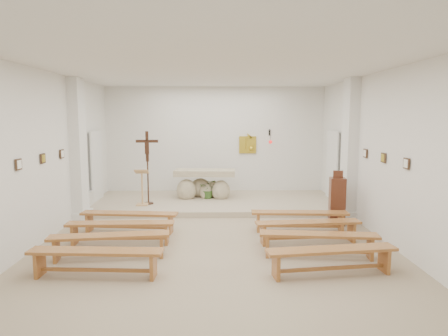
{
  "coord_description": "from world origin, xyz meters",
  "views": [
    {
      "loc": [
        0.03,
        -7.88,
        2.57
      ],
      "look_at": [
        0.22,
        1.6,
        1.33
      ],
      "focal_mm": 32.0,
      "sensor_mm": 36.0,
      "label": 1
    }
  ],
  "objects_px": {
    "bench_left_front": "(129,217)",
    "bench_right_third": "(318,239)",
    "altar": "(204,186)",
    "bench_left_second": "(121,228)",
    "bench_right_second": "(308,227)",
    "bench_left_third": "(110,241)",
    "bench_left_fourth": "(96,257)",
    "bench_right_front": "(300,217)",
    "lectern": "(142,187)",
    "crucifix_stand": "(147,162)",
    "donation_pedestal": "(337,201)",
    "bench_right_fourth": "(331,255)"
  },
  "relations": [
    {
      "from": "altar",
      "to": "bench_left_fourth",
      "type": "relative_size",
      "value": 0.84
    },
    {
      "from": "bench_right_fourth",
      "to": "altar",
      "type": "bearing_deg",
      "value": 104.47
    },
    {
      "from": "bench_left_second",
      "to": "bench_right_third",
      "type": "height_order",
      "value": "same"
    },
    {
      "from": "bench_left_third",
      "to": "bench_right_third",
      "type": "height_order",
      "value": "same"
    },
    {
      "from": "bench_right_front",
      "to": "bench_left_third",
      "type": "distance_m",
      "value": 4.14
    },
    {
      "from": "lectern",
      "to": "bench_left_fourth",
      "type": "relative_size",
      "value": 0.48
    },
    {
      "from": "donation_pedestal",
      "to": "bench_left_fourth",
      "type": "distance_m",
      "value": 5.68
    },
    {
      "from": "lectern",
      "to": "crucifix_stand",
      "type": "xyz_separation_m",
      "value": [
        0.14,
        0.16,
        0.66
      ]
    },
    {
      "from": "altar",
      "to": "crucifix_stand",
      "type": "bearing_deg",
      "value": -148.38
    },
    {
      "from": "altar",
      "to": "bench_right_fourth",
      "type": "relative_size",
      "value": 0.84
    },
    {
      "from": "bench_right_fourth",
      "to": "bench_right_second",
      "type": "bearing_deg",
      "value": 82.63
    },
    {
      "from": "crucifix_stand",
      "to": "bench_left_fourth",
      "type": "distance_m",
      "value": 4.81
    },
    {
      "from": "bench_left_second",
      "to": "bench_right_second",
      "type": "distance_m",
      "value": 3.79
    },
    {
      "from": "bench_right_second",
      "to": "bench_right_fourth",
      "type": "height_order",
      "value": "same"
    },
    {
      "from": "bench_left_front",
      "to": "bench_right_front",
      "type": "relative_size",
      "value": 1.0
    },
    {
      "from": "crucifix_stand",
      "to": "bench_left_front",
      "type": "xyz_separation_m",
      "value": [
        -0.04,
        -2.22,
        -0.97
      ]
    },
    {
      "from": "bench_right_fourth",
      "to": "crucifix_stand",
      "type": "bearing_deg",
      "value": 121.1
    },
    {
      "from": "bench_right_second",
      "to": "bench_left_fourth",
      "type": "distance_m",
      "value": 4.14
    },
    {
      "from": "donation_pedestal",
      "to": "bench_right_second",
      "type": "height_order",
      "value": "donation_pedestal"
    },
    {
      "from": "bench_right_front",
      "to": "bench_left_front",
      "type": "bearing_deg",
      "value": -176.94
    },
    {
      "from": "bench_right_front",
      "to": "bench_right_third",
      "type": "bearing_deg",
      "value": -86.94
    },
    {
      "from": "bench_right_third",
      "to": "bench_left_front",
      "type": "bearing_deg",
      "value": 162.53
    },
    {
      "from": "bench_right_second",
      "to": "bench_right_fourth",
      "type": "relative_size",
      "value": 1.0
    },
    {
      "from": "altar",
      "to": "bench_right_second",
      "type": "xyz_separation_m",
      "value": [
        2.23,
        -3.89,
        -0.16
      ]
    },
    {
      "from": "bench_right_front",
      "to": "bench_left_fourth",
      "type": "height_order",
      "value": "same"
    },
    {
      "from": "bench_left_front",
      "to": "bench_right_third",
      "type": "xyz_separation_m",
      "value": [
        3.79,
        -1.66,
        0.0
      ]
    },
    {
      "from": "bench_right_fourth",
      "to": "bench_left_front",
      "type": "bearing_deg",
      "value": 139.33
    },
    {
      "from": "bench_left_second",
      "to": "bench_left_front",
      "type": "bearing_deg",
      "value": 89.08
    },
    {
      "from": "altar",
      "to": "bench_left_second",
      "type": "relative_size",
      "value": 0.85
    },
    {
      "from": "altar",
      "to": "bench_right_third",
      "type": "relative_size",
      "value": 0.84
    },
    {
      "from": "bench_left_fourth",
      "to": "lectern",
      "type": "bearing_deg",
      "value": 94.67
    },
    {
      "from": "donation_pedestal",
      "to": "bench_right_front",
      "type": "distance_m",
      "value": 1.16
    },
    {
      "from": "altar",
      "to": "lectern",
      "type": "xyz_separation_m",
      "value": [
        -1.66,
        -0.99,
        0.15
      ]
    },
    {
      "from": "bench_right_second",
      "to": "bench_left_third",
      "type": "bearing_deg",
      "value": -172.63
    },
    {
      "from": "crucifix_stand",
      "to": "bench_right_third",
      "type": "distance_m",
      "value": 5.48
    },
    {
      "from": "lectern",
      "to": "crucifix_stand",
      "type": "relative_size",
      "value": 0.51
    },
    {
      "from": "bench_right_second",
      "to": "bench_left_third",
      "type": "distance_m",
      "value": 3.88
    },
    {
      "from": "lectern",
      "to": "bench_right_front",
      "type": "xyz_separation_m",
      "value": [
        3.88,
        -2.07,
        -0.32
      ]
    },
    {
      "from": "bench_right_second",
      "to": "bench_right_third",
      "type": "relative_size",
      "value": 1.0
    },
    {
      "from": "bench_right_second",
      "to": "bench_left_front",
      "type": "bearing_deg",
      "value": 162.67
    },
    {
      "from": "lectern",
      "to": "bench_left_fourth",
      "type": "height_order",
      "value": "lectern"
    },
    {
      "from": "bench_right_front",
      "to": "bench_right_third",
      "type": "xyz_separation_m",
      "value": [
        0.0,
        -1.66,
        0.0
      ]
    },
    {
      "from": "bench_right_front",
      "to": "bench_right_second",
      "type": "distance_m",
      "value": 0.83
    },
    {
      "from": "bench_left_front",
      "to": "bench_right_second",
      "type": "bearing_deg",
      "value": -6.46
    },
    {
      "from": "bench_right_front",
      "to": "bench_left_second",
      "type": "relative_size",
      "value": 1.0
    },
    {
      "from": "altar",
      "to": "donation_pedestal",
      "type": "bearing_deg",
      "value": -35.19
    },
    {
      "from": "crucifix_stand",
      "to": "bench_right_front",
      "type": "height_order",
      "value": "crucifix_stand"
    },
    {
      "from": "bench_right_third",
      "to": "bench_right_second",
      "type": "bearing_deg",
      "value": 96.18
    },
    {
      "from": "bench_left_third",
      "to": "bench_right_third",
      "type": "xyz_separation_m",
      "value": [
        3.79,
        0.0,
        0.0
      ]
    },
    {
      "from": "donation_pedestal",
      "to": "bench_right_third",
      "type": "height_order",
      "value": "donation_pedestal"
    }
  ]
}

